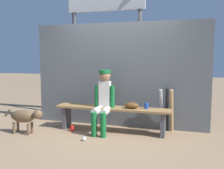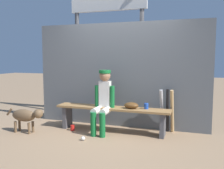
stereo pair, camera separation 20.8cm
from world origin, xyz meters
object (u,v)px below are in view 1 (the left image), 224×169
Objects in this scene: cup_on_ground at (72,128)px; player_seated at (103,99)px; baseball at (84,139)px; scoreboard at (108,16)px; dog at (25,117)px; dugout_bench at (112,113)px; bat_wood_tan at (172,111)px; bat_aluminum_silver at (161,110)px; baseball_glove at (131,105)px; bat_aluminum_black at (167,110)px; cup_on_bench at (146,106)px.

player_seated is at bearing 6.90° from cup_on_ground.
baseball is 3.00m from scoreboard.
dugout_bench is at bearing 21.12° from dog.
scoreboard reaches higher than dog.
bat_wood_tan reaches higher than cup_on_ground.
bat_aluminum_silver is (1.07, 0.46, -0.25)m from player_seated.
player_seated is at bearing -156.91° from bat_aluminum_silver.
baseball_glove is 2.34m from scoreboard.
player_seated reaches higher than dog.
bat_aluminum_silver is at bearing 23.09° from player_seated.
player_seated is at bearing -77.49° from scoreboard.
bat_aluminum_silver is at bearing 178.82° from bat_aluminum_black.
bat_wood_tan is 0.25× the size of scoreboard.
player_seated is 11.15× the size of cup_on_ground.
bat_aluminum_black is at bearing -27.92° from scoreboard.
dugout_bench is 1.17m from bat_wood_tan.
dugout_bench is 0.86m from cup_on_ground.
cup_on_ground is at bearing -163.70° from bat_aluminum_black.
dog is (-1.42, -0.49, -0.34)m from player_seated.
dugout_bench is 0.65× the size of scoreboard.
bat_aluminum_silver reaches higher than baseball.
bat_wood_tan reaches higher than baseball_glove.
dugout_bench is at bearing 180.00° from baseball_glove.
baseball is at bearing -106.60° from player_seated.
dugout_bench is 2.39m from scoreboard.
bat_aluminum_black is 11.68× the size of baseball.
scoreboard is (-0.11, 1.79, 2.41)m from baseball.
scoreboard is (-1.35, 0.77, 2.02)m from bat_aluminum_silver.
baseball is 0.02× the size of scoreboard.
bat_aluminum_silver is 0.98× the size of bat_wood_tan.
cup_on_bench is at bearing 36.41° from baseball.
player_seated is 1.29m from bat_aluminum_black.
bat_aluminum_silver is at bearing 20.37° from dugout_bench.
baseball_glove reaches higher than cup_on_ground.
player_seated is at bearing -168.40° from cup_on_bench.
dog is at bearing -159.16° from bat_aluminum_silver.
bat_aluminum_black is 1.93m from cup_on_ground.
baseball is at bearing -140.65° from bat_aluminum_silver.
baseball_glove is 0.74m from bat_aluminum_black.
bat_aluminum_black is 1.74m from baseball.
player_seated is at bearing -162.42° from bat_wood_tan.
baseball is (-1.45, -0.96, -0.39)m from bat_wood_tan.
dugout_bench is 2.68× the size of bat_aluminum_silver.
scoreboard reaches higher than baseball.
dugout_bench reaches higher than cup_on_ground.
bat_aluminum_black reaches higher than dog.
player_seated reaches higher than baseball_glove.
dugout_bench is at bearing -161.82° from bat_aluminum_black.
bat_wood_tan is at bearing -28.13° from bat_aluminum_black.
cup_on_bench is at bearing 16.41° from dog.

